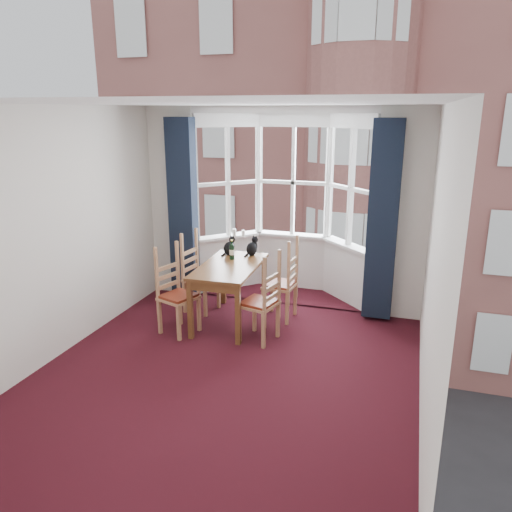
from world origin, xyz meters
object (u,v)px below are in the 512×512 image
at_px(chair_right_near, 265,305).
at_px(wine_bottle, 232,251).
at_px(dining_table, 230,273).
at_px(cat_right, 252,248).
at_px(candle_short, 243,233).
at_px(cat_left, 229,247).
at_px(candle_tall, 234,232).
at_px(chair_left_near, 173,296).
at_px(chair_right_far, 286,286).
at_px(chair_left_far, 196,278).

distance_m(chair_right_near, wine_bottle, 1.05).
bearing_deg(dining_table, cat_right, 75.09).
bearing_deg(dining_table, candle_short, 100.99).
xyz_separation_m(cat_left, candle_tall, (-0.21, 0.78, 0.02)).
bearing_deg(cat_left, chair_left_near, -114.16).
bearing_deg(chair_right_far, wine_bottle, -174.55).
height_order(chair_left_near, chair_right_far, same).
bearing_deg(cat_left, candle_short, 95.28).
bearing_deg(chair_right_far, cat_right, 159.65).
relative_size(chair_right_near, chair_right_far, 1.00).
height_order(chair_right_far, wine_bottle, wine_bottle).
height_order(chair_left_far, candle_tall, candle_tall).
height_order(chair_left_far, chair_right_near, same).
bearing_deg(cat_left, cat_right, 12.97).
distance_m(chair_left_near, candle_short, 1.83).
xyz_separation_m(chair_left_near, chair_right_far, (1.27, 0.80, 0.00)).
xyz_separation_m(chair_right_near, wine_bottle, (-0.67, 0.67, 0.45)).
bearing_deg(chair_left_far, cat_left, 21.58).
xyz_separation_m(chair_right_near, candle_tall, (-1.00, 1.65, 0.45)).
bearing_deg(cat_left, dining_table, -69.37).
bearing_deg(chair_left_far, dining_table, -24.21).
height_order(wine_bottle, candle_short, wine_bottle).
xyz_separation_m(dining_table, cat_right, (0.14, 0.53, 0.21)).
relative_size(dining_table, chair_right_near, 1.48).
relative_size(chair_left_near, chair_right_far, 1.00).
relative_size(chair_left_far, wine_bottle, 3.42).
relative_size(chair_left_far, chair_right_far, 1.00).
height_order(chair_right_near, candle_short, candle_short).
distance_m(chair_left_far, candle_short, 1.14).
xyz_separation_m(chair_right_far, cat_right, (-0.54, 0.20, 0.43)).
xyz_separation_m(cat_right, candle_short, (-0.39, 0.74, 0.01)).
xyz_separation_m(chair_left_far, cat_left, (0.45, 0.18, 0.43)).
height_order(cat_left, candle_short, cat_left).
distance_m(dining_table, candle_short, 1.31).
relative_size(cat_right, candle_tall, 2.59).
distance_m(dining_table, candle_tall, 1.31).
bearing_deg(cat_right, cat_left, -167.03).
relative_size(cat_right, wine_bottle, 1.04).
distance_m(chair_right_near, cat_right, 1.14).
bearing_deg(chair_right_far, dining_table, -154.75).
xyz_separation_m(dining_table, chair_right_near, (0.62, -0.42, -0.22)).
distance_m(dining_table, chair_right_near, 0.78).
distance_m(chair_left_far, chair_right_far, 1.30).
distance_m(cat_right, candle_tall, 0.88).
relative_size(chair_left_far, cat_right, 3.29).
bearing_deg(candle_tall, cat_left, -74.85).
bearing_deg(chair_left_near, chair_right_near, 2.59).
xyz_separation_m(chair_left_near, wine_bottle, (0.53, 0.73, 0.45)).
height_order(dining_table, cat_right, cat_right).
height_order(chair_left_far, chair_right_far, same).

